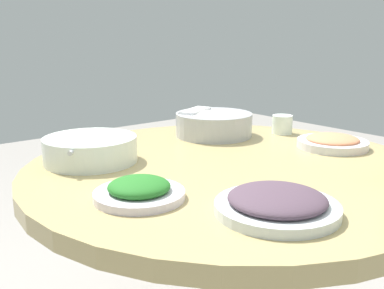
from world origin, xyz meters
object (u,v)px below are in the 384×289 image
Objects in this scene: soup_bowl at (91,150)px; tea_cup_far at (282,124)px; dish_eggplant at (277,203)px; dish_shrimp at (332,142)px; rice_bowl at (214,124)px; dish_greens at (139,191)px; round_dining_table at (228,218)px.

soup_bowl reaches higher than tea_cup_far.
dish_shrimp is at bearing 23.54° from dish_eggplant.
rice_bowl is 1.04× the size of soup_bowl.
dish_shrimp is 0.24m from tea_cup_far.
tea_cup_far reaches higher than dish_greens.
round_dining_table is 0.42m from dish_shrimp.
tea_cup_far is (0.22, -0.13, -0.01)m from rice_bowl.
tea_cup_far is (0.70, -0.10, -0.00)m from soup_bowl.
tea_cup_far is at bearing -30.91° from rice_bowl.
rice_bowl reaches higher than dish_shrimp.
dish_greens is at bearing -146.09° from rice_bowl.
dish_shrimp is (0.55, 0.24, -0.00)m from dish_eggplant.
rice_bowl is 1.35× the size of dish_greens.
dish_greens is (-0.54, -0.36, -0.02)m from rice_bowl.
dish_greens is 0.80× the size of dish_eggplant.
soup_bowl reaches higher than dish_eggplant.
rice_bowl is 3.71× the size of tea_cup_far.
soup_bowl reaches higher than dish_greens.
dish_greens reaches higher than dish_shrimp.
round_dining_table is 4.34× the size of soup_bowl.
soup_bowl is 1.03× the size of dish_eggplant.
rice_bowl reaches higher than dish_greens.
dish_eggplant is at bearing -78.61° from soup_bowl.
tea_cup_far reaches higher than dish_eggplant.
soup_bowl reaches higher than round_dining_table.
rice_bowl is 0.41m from dish_shrimp.
rice_bowl is at bearing 115.29° from dish_shrimp.
dish_eggplant reaches higher than round_dining_table.
tea_cup_far reaches higher than round_dining_table.
rice_bowl reaches higher than soup_bowl.
round_dining_table is at bearing 61.40° from dish_eggplant.
round_dining_table is 5.64× the size of dish_greens.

